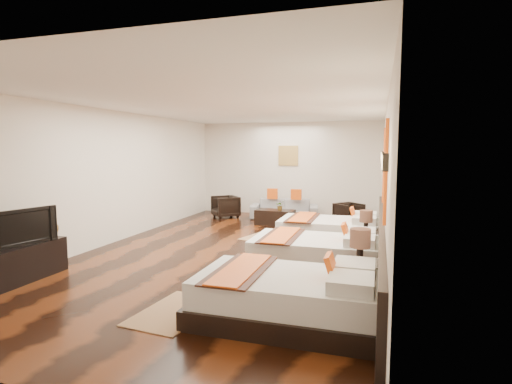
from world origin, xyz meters
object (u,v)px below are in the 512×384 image
(nightstand_b, at_px, (365,241))
(tv, at_px, (22,226))
(armchair_left, at_px, (225,207))
(coffee_table, at_px, (275,217))
(bed_mid, at_px, (316,253))
(nightstand_a, at_px, (359,277))
(sofa, at_px, (284,209))
(figurine, at_px, (46,226))
(armchair_right, at_px, (349,214))
(tv_console, at_px, (8,266))
(bed_far, at_px, (330,231))
(table_plant, at_px, (280,206))
(bed_near, at_px, (289,296))

(nightstand_b, bearing_deg, tv, -149.49)
(armchair_left, distance_m, coffee_table, 1.82)
(bed_mid, distance_m, coffee_table, 4.02)
(nightstand_a, bearing_deg, sofa, 111.74)
(nightstand_a, xyz_separation_m, sofa, (-2.39, 6.00, -0.06))
(bed_mid, bearing_deg, nightstand_b, 54.37)
(tv, bearing_deg, figurine, 18.53)
(coffee_table, bearing_deg, armchair_right, 19.14)
(tv, xyz_separation_m, armchair_right, (4.36, 6.16, -0.54))
(sofa, relative_size, armchair_left, 2.72)
(nightstand_b, distance_m, sofa, 4.39)
(armchair_right, bearing_deg, nightstand_a, -131.19)
(tv_console, bearing_deg, nightstand_b, 32.25)
(nightstand_b, relative_size, armchair_left, 1.24)
(bed_far, distance_m, armchair_left, 4.13)
(bed_far, relative_size, tv_console, 1.17)
(armchair_left, relative_size, table_plant, 2.80)
(armchair_right, bearing_deg, tv, -171.98)
(nightstand_b, bearing_deg, armchair_right, 99.34)
(tv, relative_size, coffee_table, 0.97)
(armchair_right, bearing_deg, sofa, 120.96)
(bed_near, distance_m, nightstand_b, 3.20)
(table_plant, bearing_deg, nightstand_a, -65.44)
(figurine, bearing_deg, armchair_left, 81.27)
(bed_mid, distance_m, nightstand_a, 1.48)
(bed_near, relative_size, nightstand_a, 2.21)
(nightstand_b, distance_m, tv, 5.71)
(nightstand_b, xyz_separation_m, table_plant, (-2.24, 2.59, 0.22))
(armchair_left, relative_size, coffee_table, 0.70)
(tv, bearing_deg, bed_far, -35.09)
(coffee_table, relative_size, table_plant, 3.97)
(tv_console, distance_m, armchair_left, 6.50)
(tv_console, xyz_separation_m, sofa, (2.55, 6.80, 0.00))
(table_plant, bearing_deg, nightstand_b, -49.06)
(sofa, bearing_deg, bed_near, -85.87)
(armchair_left, bearing_deg, coffee_table, 26.06)
(armchair_left, height_order, coffee_table, armchair_left)
(bed_far, bearing_deg, bed_near, -89.99)
(coffee_table, bearing_deg, bed_mid, -65.87)
(tv_console, distance_m, armchair_right, 7.76)
(bed_mid, xyz_separation_m, tv, (-4.15, -1.84, 0.55))
(nightstand_b, bearing_deg, table_plant, 130.94)
(coffee_table, bearing_deg, table_plant, -15.48)
(figurine, relative_size, table_plant, 1.53)
(bed_near, relative_size, bed_far, 1.02)
(bed_mid, distance_m, tv_console, 4.68)
(bed_near, distance_m, armchair_right, 6.39)
(armchair_left, bearing_deg, tv_console, -49.21)
(sofa, xyz_separation_m, armchair_left, (-1.68, -0.36, 0.04))
(bed_far, bearing_deg, tv, -137.92)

